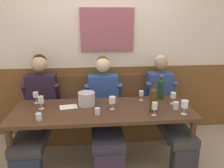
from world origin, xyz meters
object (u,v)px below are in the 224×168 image
wine_glass_mid_right (41,100)px  wine_glass_center_front (173,96)px  ice_bucket (87,99)px  wine_bottle_clear_water (161,88)px  wine_glass_right_end (112,100)px  wall_bench (101,119)px  person_center_left_seat (105,107)px  wine_glass_by_bottle (36,95)px  wine_glass_near_bucket (185,104)px  water_tumbler_right (176,106)px  wine_glass_left_end (141,94)px  wine_bottle_amber_mid (153,99)px  person_right_seat (38,108)px  wine_glass_mid_left (155,107)px  water_tumbler_left (97,111)px  water_tumbler_center (39,117)px  person_left_seat (166,105)px  dining_table (103,115)px

wine_glass_mid_right → wine_glass_center_front: wine_glass_mid_right is taller
ice_bucket → wine_bottle_clear_water: bearing=8.1°
wine_glass_right_end → wine_glass_center_front: wine_glass_right_end is taller
wall_bench → person_center_left_seat: bearing=-82.9°
wall_bench → wine_glass_right_end: 0.89m
ice_bucket → wine_glass_right_end: 0.34m
wine_glass_by_bottle → wine_glass_near_bucket: (1.73, -0.51, 0.01)m
wine_glass_near_bucket → water_tumbler_right: 0.17m
person_center_left_seat → wine_glass_left_end: 0.52m
wine_glass_by_bottle → wine_glass_mid_right: wine_glass_mid_right is taller
person_center_left_seat → wine_glass_by_bottle: person_center_left_seat is taller
wine_bottle_amber_mid → wine_glass_center_front: (0.32, 0.21, -0.05)m
wine_glass_by_bottle → wine_glass_center_front: 1.73m
wine_glass_left_end → wine_bottle_amber_mid: bearing=-81.7°
wine_bottle_clear_water → wine_glass_mid_right: (-1.51, -0.20, -0.04)m
wine_glass_center_front → wine_glass_left_end: bearing=157.2°
person_right_seat → wine_glass_mid_left: 1.51m
person_right_seat → wine_bottle_clear_water: size_ratio=3.91×
wine_glass_center_front → wine_glass_mid_left: bearing=-135.5°
wine_glass_right_end → water_tumbler_left: (-0.18, -0.14, -0.07)m
wine_glass_by_bottle → wine_glass_near_bucket: wine_glass_near_bucket is taller
wine_glass_by_bottle → water_tumbler_center: bearing=-74.8°
wine_glass_center_front → water_tumbler_right: bearing=-99.2°
person_center_left_seat → water_tumbler_left: size_ratio=16.11×
wine_bottle_clear_water → wine_glass_center_front: size_ratio=2.26×
wall_bench → wine_glass_mid_right: wall_bench is taller
person_center_left_seat → wine_glass_by_bottle: (-0.87, -0.05, 0.21)m
wine_bottle_amber_mid → ice_bucket: bearing=161.0°
wine_glass_right_end → water_tumbler_left: bearing=-141.9°
person_center_left_seat → ice_bucket: (-0.23, -0.19, 0.20)m
person_left_seat → wine_glass_center_front: size_ratio=8.60×
person_center_left_seat → wine_bottle_clear_water: 0.79m
person_right_seat → wine_bottle_amber_mid: 1.49m
wine_glass_mid_right → wine_bottle_clear_water: bearing=7.7°
person_right_seat → water_tumbler_left: bearing=-32.7°
wine_glass_left_end → wine_glass_right_end: 0.48m
wall_bench → wine_bottle_clear_water: 1.06m
wine_bottle_clear_water → wine_glass_mid_left: wine_bottle_clear_water is taller
person_center_left_seat → ice_bucket: 0.36m
person_left_seat → water_tumbler_right: size_ratio=13.79×
ice_bucket → wine_glass_by_bottle: 0.65m
ice_bucket → wine_glass_right_end: size_ratio=1.32×
person_center_left_seat → wine_glass_by_bottle: 0.90m
dining_table → wine_bottle_amber_mid: wine_bottle_amber_mid is taller
wall_bench → wine_bottle_amber_mid: bearing=-54.1°
wine_glass_by_bottle → wine_glass_mid_left: bearing=-20.4°
wine_glass_mid_right → wine_glass_near_bucket: wine_glass_near_bucket is taller
wine_glass_left_end → wine_glass_mid_left: bearing=-85.4°
wall_bench → wine_glass_by_bottle: (-0.83, -0.39, 0.55)m
wine_bottle_clear_water → wine_glass_center_front: (0.10, -0.19, -0.04)m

